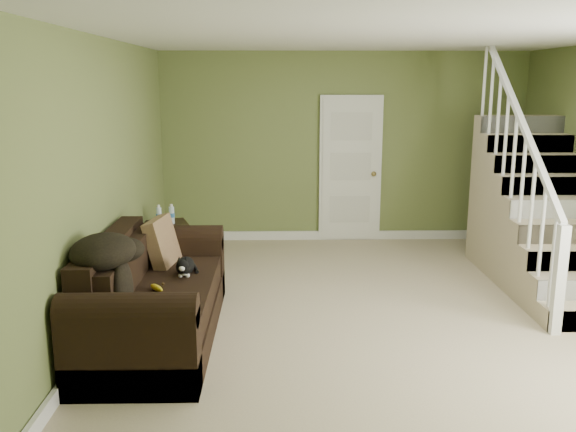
{
  "coord_description": "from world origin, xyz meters",
  "views": [
    {
      "loc": [
        -0.93,
        -5.66,
        2.21
      ],
      "look_at": [
        -0.81,
        0.31,
        0.88
      ],
      "focal_mm": 38.0,
      "sensor_mm": 36.0,
      "label": 1
    }
  ],
  "objects_px": {
    "sofa": "(151,300)",
    "banana": "(156,288)",
    "side_table": "(168,246)",
    "cat": "(185,266)"
  },
  "relations": [
    {
      "from": "side_table",
      "to": "cat",
      "type": "bearing_deg",
      "value": -74.81
    },
    {
      "from": "side_table",
      "to": "banana",
      "type": "distance_m",
      "value": 2.17
    },
    {
      "from": "sofa",
      "to": "cat",
      "type": "distance_m",
      "value": 0.44
    },
    {
      "from": "side_table",
      "to": "cat",
      "type": "relative_size",
      "value": 1.83
    },
    {
      "from": "cat",
      "to": "banana",
      "type": "xyz_separation_m",
      "value": [
        -0.18,
        -0.42,
        -0.06
      ]
    },
    {
      "from": "side_table",
      "to": "banana",
      "type": "height_order",
      "value": "side_table"
    },
    {
      "from": "side_table",
      "to": "banana",
      "type": "bearing_deg",
      "value": -82.37
    },
    {
      "from": "sofa",
      "to": "banana",
      "type": "bearing_deg",
      "value": -62.62
    },
    {
      "from": "sofa",
      "to": "banana",
      "type": "xyz_separation_m",
      "value": [
        0.08,
        -0.16,
        0.17
      ]
    },
    {
      "from": "cat",
      "to": "side_table",
      "type": "bearing_deg",
      "value": 105.39
    }
  ]
}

